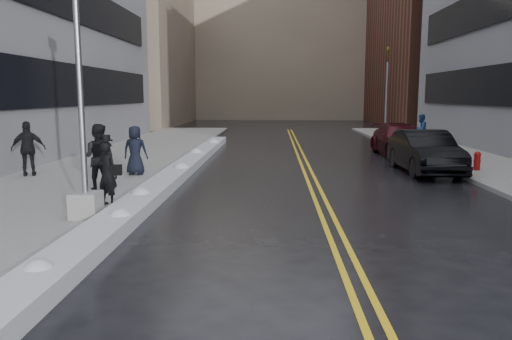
# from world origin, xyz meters

# --- Properties ---
(ground) EXTENTS (160.00, 160.00, 0.00)m
(ground) POSITION_xyz_m (0.00, 0.00, 0.00)
(ground) COLOR black
(ground) RESTS_ON ground
(sidewalk_west) EXTENTS (5.50, 50.00, 0.15)m
(sidewalk_west) POSITION_xyz_m (-5.75, 10.00, 0.07)
(sidewalk_west) COLOR gray
(sidewalk_west) RESTS_ON ground
(sidewalk_east) EXTENTS (4.00, 50.00, 0.15)m
(sidewalk_east) POSITION_xyz_m (10.00, 10.00, 0.07)
(sidewalk_east) COLOR gray
(sidewalk_east) RESTS_ON ground
(lane_line_left) EXTENTS (0.12, 50.00, 0.01)m
(lane_line_left) POSITION_xyz_m (2.35, 10.00, 0.00)
(lane_line_left) COLOR gold
(lane_line_left) RESTS_ON ground
(lane_line_right) EXTENTS (0.12, 50.00, 0.01)m
(lane_line_right) POSITION_xyz_m (2.65, 10.00, 0.00)
(lane_line_right) COLOR gold
(lane_line_right) RESTS_ON ground
(snow_ridge) EXTENTS (0.90, 30.00, 0.34)m
(snow_ridge) POSITION_xyz_m (-2.45, 8.00, 0.17)
(snow_ridge) COLOR #BABDC3
(snow_ridge) RESTS_ON ground
(building_west_far) EXTENTS (14.00, 22.00, 18.00)m
(building_west_far) POSITION_xyz_m (-15.50, 44.00, 9.00)
(building_west_far) COLOR gray
(building_west_far) RESTS_ON ground
(building_far) EXTENTS (36.00, 16.00, 22.00)m
(building_far) POSITION_xyz_m (2.00, 60.00, 11.00)
(building_far) COLOR gray
(building_far) RESTS_ON ground
(lamppost) EXTENTS (0.65, 0.65, 7.62)m
(lamppost) POSITION_xyz_m (-3.30, 2.00, 2.53)
(lamppost) COLOR gray
(lamppost) RESTS_ON sidewalk_west
(fire_hydrant) EXTENTS (0.26, 0.26, 0.73)m
(fire_hydrant) POSITION_xyz_m (9.00, 10.00, 0.55)
(fire_hydrant) COLOR maroon
(fire_hydrant) RESTS_ON sidewalk_east
(traffic_signal) EXTENTS (0.16, 0.20, 6.00)m
(traffic_signal) POSITION_xyz_m (8.50, 24.00, 3.40)
(traffic_signal) COLOR gray
(traffic_signal) RESTS_ON sidewalk_east
(pedestrian_fedora) EXTENTS (0.73, 0.63, 1.70)m
(pedestrian_fedora) POSITION_xyz_m (-3.20, 3.31, 1.00)
(pedestrian_fedora) COLOR black
(pedestrian_fedora) RESTS_ON sidewalk_west
(pedestrian_b) EXTENTS (0.98, 0.77, 2.02)m
(pedestrian_b) POSITION_xyz_m (-4.19, 5.46, 1.16)
(pedestrian_b) COLOR black
(pedestrian_b) RESTS_ON sidewalk_west
(pedestrian_c) EXTENTS (0.88, 0.58, 1.79)m
(pedestrian_c) POSITION_xyz_m (-3.89, 8.43, 1.04)
(pedestrian_c) COLOR black
(pedestrian_c) RESTS_ON sidewalk_west
(pedestrian_d) EXTENTS (1.24, 0.87, 1.96)m
(pedestrian_d) POSITION_xyz_m (-7.64, 8.02, 1.13)
(pedestrian_d) COLOR black
(pedestrian_d) RESTS_ON sidewalk_west
(pedestrian_east) EXTENTS (1.10, 1.09, 1.79)m
(pedestrian_east) POSITION_xyz_m (9.70, 20.04, 1.05)
(pedestrian_east) COLOR navy
(pedestrian_east) RESTS_ON sidewalk_east
(car_black) EXTENTS (1.82, 5.08, 1.67)m
(car_black) POSITION_xyz_m (7.04, 10.18, 0.83)
(car_black) COLOR black
(car_black) RESTS_ON ground
(car_maroon) EXTENTS (2.33, 5.45, 1.57)m
(car_maroon) POSITION_xyz_m (7.50, 15.82, 0.78)
(car_maroon) COLOR #3E0912
(car_maroon) RESTS_ON ground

